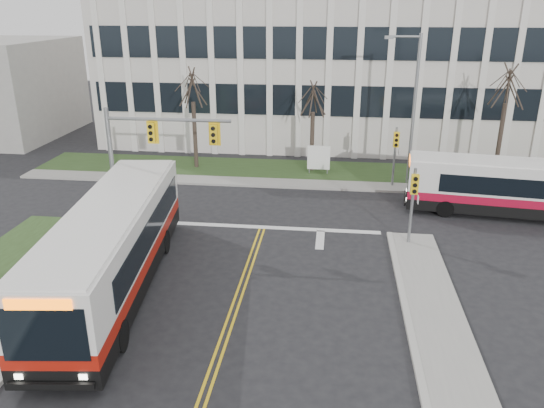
{
  "coord_description": "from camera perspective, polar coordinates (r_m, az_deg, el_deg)",
  "views": [
    {
      "loc": [
        3.48,
        -16.64,
        10.81
      ],
      "look_at": [
        0.71,
        6.39,
        2.0
      ],
      "focal_mm": 35.0,
      "sensor_mm": 36.0,
      "label": 1
    }
  ],
  "objects": [
    {
      "name": "tree_mid",
      "position": [
        35.37,
        4.45,
        11.09
      ],
      "size": [
        1.8,
        1.8,
        6.82
      ],
      "color": "#42352B",
      "rests_on": "ground"
    },
    {
      "name": "directory_sign",
      "position": [
        35.49,
        5.04,
        4.95
      ],
      "size": [
        1.5,
        0.12,
        2.0
      ],
      "color": "slate",
      "rests_on": "ground"
    },
    {
      "name": "office_building",
      "position": [
        46.91,
        8.98,
        14.67
      ],
      "size": [
        40.0,
        16.0,
        12.0
      ],
      "primitive_type": "cube",
      "color": "beige",
      "rests_on": "ground"
    },
    {
      "name": "bus_main",
      "position": [
        21.88,
        -16.7,
        -4.64
      ],
      "size": [
        4.28,
        13.27,
        3.48
      ],
      "primitive_type": null,
      "rotation": [
        0.0,
        0.0,
        0.11
      ],
      "color": "silver",
      "rests_on": "ground"
    },
    {
      "name": "newspaper_box_blue",
      "position": [
        23.61,
        -19.9,
        -6.51
      ],
      "size": [
        0.59,
        0.55,
        0.95
      ],
      "primitive_type": "cube",
      "rotation": [
        0.0,
        0.0,
        -0.22
      ],
      "color": "navy",
      "rests_on": "ground"
    },
    {
      "name": "signal_pole_near",
      "position": [
        25.24,
        14.94,
        0.85
      ],
      "size": [
        0.34,
        0.39,
        3.8
      ],
      "color": "slate",
      "rests_on": "ground"
    },
    {
      "name": "streetlight",
      "position": [
        33.62,
        14.79,
        10.51
      ],
      "size": [
        2.15,
        0.25,
        9.2
      ],
      "color": "slate",
      "rests_on": "ground"
    },
    {
      "name": "sidewalk_cross",
      "position": [
        33.63,
        9.1,
        1.9
      ],
      "size": [
        44.0,
        1.6,
        0.14
      ],
      "primitive_type": "cube",
      "color": "#9E9B93",
      "rests_on": "ground"
    },
    {
      "name": "tree_left",
      "position": [
        36.3,
        -8.55,
        12.18
      ],
      "size": [
        1.8,
        1.8,
        7.7
      ],
      "color": "#42352B",
      "rests_on": "ground"
    },
    {
      "name": "bus_cross",
      "position": [
        31.18,
        24.64,
        1.43
      ],
      "size": [
        11.3,
        3.71,
        2.96
      ],
      "primitive_type": null,
      "rotation": [
        0.0,
        0.0,
        -1.69
      ],
      "color": "silver",
      "rests_on": "ground"
    },
    {
      "name": "signal_pole_far",
      "position": [
        33.3,
        13.12,
        5.8
      ],
      "size": [
        0.34,
        0.39,
        3.8
      ],
      "color": "slate",
      "rests_on": "ground"
    },
    {
      "name": "mast_arm_signal",
      "position": [
        26.31,
        -13.67,
        5.78
      ],
      "size": [
        6.11,
        0.38,
        6.2
      ],
      "color": "slate",
      "rests_on": "ground"
    },
    {
      "name": "ground",
      "position": [
        20.14,
        -4.26,
        -11.72
      ],
      "size": [
        120.0,
        120.0,
        0.0
      ],
      "primitive_type": "plane",
      "color": "black",
      "rests_on": "ground"
    },
    {
      "name": "building_lawn",
      "position": [
        36.3,
        8.97,
        3.31
      ],
      "size": [
        44.0,
        5.0,
        0.12
      ],
      "primitive_type": "cube",
      "color": "#2B421C",
      "rests_on": "ground"
    },
    {
      "name": "tree_right",
      "position": [
        36.53,
        24.03,
        11.34
      ],
      "size": [
        1.8,
        1.8,
        8.25
      ],
      "color": "#42352B",
      "rests_on": "ground"
    }
  ]
}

